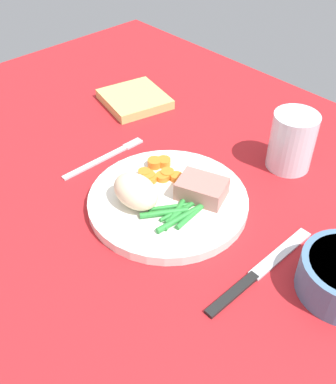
{
  "coord_description": "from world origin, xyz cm",
  "views": [
    {
      "loc": [
        41.26,
        -36.29,
        48.9
      ],
      "look_at": [
        3.75,
        -1.55,
        4.6
      ],
      "focal_mm": 42.15,
      "sensor_mm": 36.0,
      "label": 1
    }
  ],
  "objects": [
    {
      "name": "dining_table",
      "position": [
        0.0,
        0.0,
        1.0
      ],
      "size": [
        120.0,
        90.0,
        2.0
      ],
      "color": "red",
      "rests_on": "ground"
    },
    {
      "name": "napkin",
      "position": [
        -23.71,
        14.51,
        2.91
      ],
      "size": [
        14.71,
        14.25,
        1.82
      ],
      "primitive_type": "cube",
      "rotation": [
        0.0,
        0.0,
        -0.22
      ],
      "color": "#DBBC6B",
      "rests_on": "dining_table"
    },
    {
      "name": "green_beans",
      "position": [
        7.51,
        -3.12,
        3.98
      ],
      "size": [
        6.25,
        9.75,
        0.9
      ],
      "color": "#2D8C38",
      "rests_on": "dinner_plate"
    },
    {
      "name": "meat_portion",
      "position": [
        7.04,
        2.3,
        5.05
      ],
      "size": [
        8.49,
        7.42,
        2.9
      ],
      "primitive_type": "cube",
      "rotation": [
        0.0,
        0.0,
        0.39
      ],
      "color": "#B2756B",
      "rests_on": "dinner_plate"
    },
    {
      "name": "mashed_potatoes",
      "position": [
        1.55,
        -5.94,
        5.93
      ],
      "size": [
        7.84,
        5.33,
        4.67
      ],
      "primitive_type": "ellipsoid",
      "color": "beige",
      "rests_on": "dinner_plate"
    },
    {
      "name": "fork",
      "position": [
        -12.44,
        -1.8,
        2.2
      ],
      "size": [
        1.44,
        16.6,
        0.4
      ],
      "rotation": [
        0.0,
        0.0,
        0.02
      ],
      "color": "silver",
      "rests_on": "dining_table"
    },
    {
      "name": "carrot_slices",
      "position": [
        -1.41,
        0.92,
        4.16
      ],
      "size": [
        7.04,
        6.82,
        1.3
      ],
      "color": "orange",
      "rests_on": "dinner_plate"
    },
    {
      "name": "water_glass",
      "position": [
        10.2,
        20.19,
        6.18
      ],
      "size": [
        7.38,
        7.38,
        9.85
      ],
      "color": "silver",
      "rests_on": "dining_table"
    },
    {
      "name": "dinner_plate",
      "position": [
        3.75,
        -1.55,
        2.8
      ],
      "size": [
        24.43,
        24.43,
        1.6
      ],
      "primitive_type": "cylinder",
      "color": "white",
      "rests_on": "dining_table"
    },
    {
      "name": "knife",
      "position": [
        21.6,
        -1.83,
        2.2
      ],
      "size": [
        1.7,
        20.5,
        0.64
      ],
      "rotation": [
        0.0,
        0.0,
        0.05
      ],
      "color": "black",
      "rests_on": "dining_table"
    }
  ]
}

